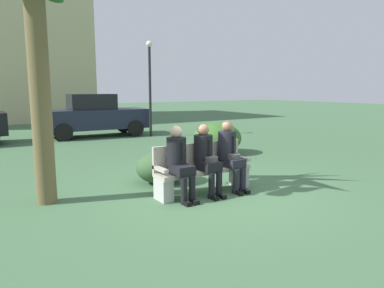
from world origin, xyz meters
name	(u,v)px	position (x,y,z in m)	size (l,w,h in m)	color
ground_plane	(216,194)	(0.00, 0.00, 0.00)	(80.00, 80.00, 0.00)	#416743
park_bench	(202,170)	(-0.12, 0.27, 0.42)	(1.86, 0.44, 0.90)	#B7AD9E
seated_man_left	(179,159)	(-0.68, 0.14, 0.71)	(0.34, 0.72, 1.26)	black
seated_man_middle	(206,156)	(-0.12, 0.13, 0.70)	(0.34, 0.72, 1.26)	black
seated_man_right	(230,152)	(0.42, 0.13, 0.72)	(0.34, 0.72, 1.30)	#23232D
shrub_near_bench	(217,138)	(2.47, 3.28, 0.45)	(1.45, 1.33, 0.91)	#376927
shrub_mid_lawn	(161,167)	(-0.44, 1.26, 0.32)	(1.02, 0.93, 0.64)	#355531
parked_car_far	(95,115)	(0.64, 8.93, 0.84)	(3.99, 1.92, 1.68)	#1E2338
street_lamp	(150,79)	(2.50, 7.77, 2.26)	(0.24, 0.24, 3.70)	black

